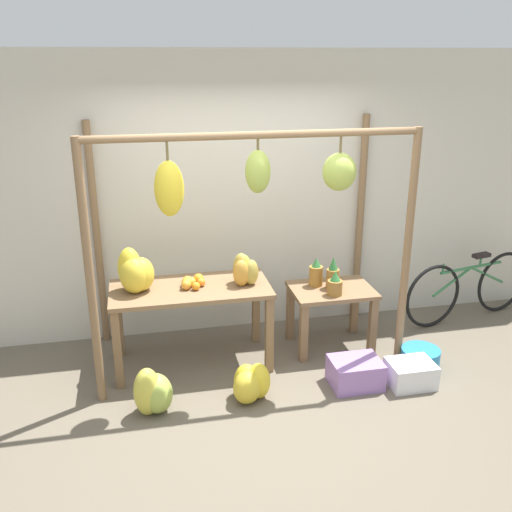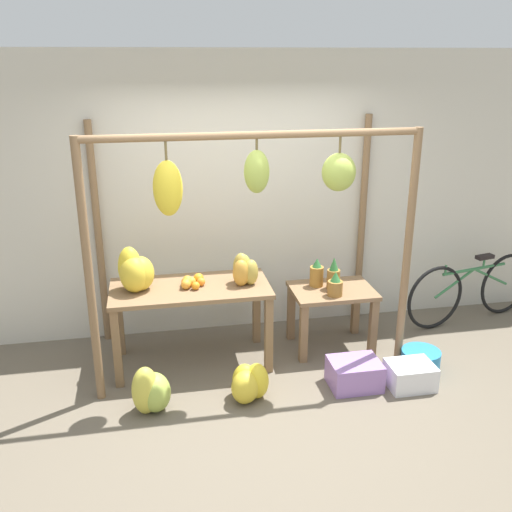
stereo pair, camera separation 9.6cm
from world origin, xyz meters
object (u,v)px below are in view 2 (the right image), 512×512
object	(u,v)px
banana_pile_ground_left	(151,391)
parked_bicycle	(472,289)
orange_pile	(191,282)
pineapple_cluster	(328,278)
papaya_pile	(244,270)
blue_bucket	(420,361)
banana_pile_on_table	(135,272)
fruit_crate_white	(354,374)
fruit_crate_purple	(410,375)
banana_pile_ground_right	(249,383)

from	to	relation	value
banana_pile_ground_left	parked_bicycle	bearing A→B (deg)	17.22
orange_pile	parked_bicycle	distance (m)	3.07
orange_pile	pineapple_cluster	world-z (taller)	pineapple_cluster
parked_bicycle	papaya_pile	xyz separation A→B (m)	(-2.54, -0.36, 0.54)
parked_bicycle	orange_pile	bearing A→B (deg)	-173.67
pineapple_cluster	blue_bucket	size ratio (longest dim) A/B	1.12
banana_pile_on_table	fruit_crate_white	bearing A→B (deg)	-20.48
fruit_crate_purple	orange_pile	bearing A→B (deg)	156.81
fruit_crate_purple	papaya_pile	bearing A→B (deg)	150.55
banana_pile_on_table	orange_pile	world-z (taller)	banana_pile_on_table
banana_pile_on_table	fruit_crate_purple	size ratio (longest dim) A/B	1.01
banana_pile_ground_right	blue_bucket	size ratio (longest dim) A/B	1.08
pineapple_cluster	blue_bucket	distance (m)	1.13
banana_pile_on_table	pineapple_cluster	xyz separation A→B (m)	(1.78, 0.04, -0.20)
parked_bicycle	fruit_crate_purple	xyz separation A→B (m)	(-1.20, -1.11, -0.25)
orange_pile	fruit_crate_purple	xyz separation A→B (m)	(1.81, -0.78, -0.70)
banana_pile_ground_right	banana_pile_ground_left	bearing A→B (deg)	-178.08
papaya_pile	banana_pile_on_table	bearing A→B (deg)	178.55
blue_bucket	papaya_pile	bearing A→B (deg)	160.68
banana_pile_on_table	banana_pile_ground_right	bearing A→B (deg)	-38.26
blue_bucket	fruit_crate_purple	distance (m)	0.29
pineapple_cluster	fruit_crate_white	distance (m)	0.95
parked_bicycle	fruit_crate_purple	distance (m)	1.66
banana_pile_on_table	parked_bicycle	distance (m)	3.56
banana_pile_ground_left	banana_pile_ground_right	bearing A→B (deg)	1.92
fruit_crate_white	fruit_crate_purple	xyz separation A→B (m)	(0.48, -0.10, -0.01)
pineapple_cluster	papaya_pile	world-z (taller)	papaya_pile
parked_bicycle	banana_pile_ground_right	bearing A→B (deg)	-158.43
orange_pile	blue_bucket	distance (m)	2.21
orange_pile	banana_pile_ground_left	size ratio (longest dim) A/B	0.56
banana_pile_ground_left	banana_pile_ground_right	xyz separation A→B (m)	(0.81, 0.03, -0.03)
blue_bucket	banana_pile_ground_right	bearing A→B (deg)	-175.10
blue_bucket	papaya_pile	world-z (taller)	papaya_pile
banana_pile_on_table	blue_bucket	size ratio (longest dim) A/B	1.13
banana_pile_ground_left	fruit_crate_white	distance (m)	1.75
blue_bucket	fruit_crate_purple	world-z (taller)	fruit_crate_purple
banana_pile_on_table	parked_bicycle	size ratio (longest dim) A/B	0.24
banana_pile_ground_left	fruit_crate_white	size ratio (longest dim) A/B	0.95
pineapple_cluster	orange_pile	bearing A→B (deg)	-178.16
orange_pile	blue_bucket	xyz separation A→B (m)	(2.01, -0.56, -0.71)
banana_pile_ground_right	parked_bicycle	world-z (taller)	parked_bicycle
banana_pile_on_table	fruit_crate_purple	xyz separation A→B (m)	(2.30, -0.78, -0.83)
banana_pile_ground_right	parked_bicycle	distance (m)	2.82
orange_pile	parked_bicycle	bearing A→B (deg)	6.33
fruit_crate_purple	banana_pile_on_table	bearing A→B (deg)	161.33
banana_pile_on_table	pineapple_cluster	distance (m)	1.80
banana_pile_ground_right	blue_bucket	distance (m)	1.62
banana_pile_on_table	banana_pile_ground_right	distance (m)	1.38
banana_pile_ground_left	papaya_pile	distance (m)	1.34
banana_pile_ground_right	fruit_crate_white	size ratio (longest dim) A/B	0.87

